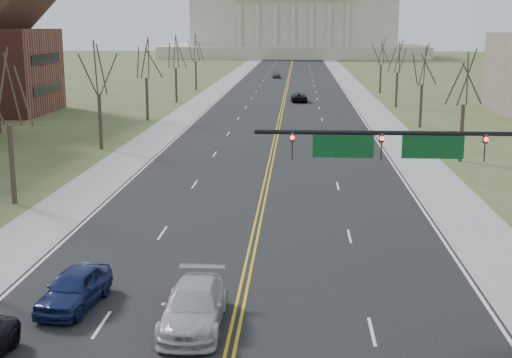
# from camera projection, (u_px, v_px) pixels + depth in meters

# --- Properties ---
(road) EXTENTS (20.00, 380.00, 0.01)m
(road) POSITION_uv_depth(u_px,v_px,m) (286.00, 90.00, 123.79)
(road) COLOR black
(road) RESTS_ON ground
(sidewalk_left) EXTENTS (4.00, 380.00, 0.03)m
(sidewalk_left) POSITION_uv_depth(u_px,v_px,m) (218.00, 89.00, 124.49)
(sidewalk_left) COLOR gray
(sidewalk_left) RESTS_ON ground
(sidewalk_right) EXTENTS (4.00, 380.00, 0.03)m
(sidewalk_right) POSITION_uv_depth(u_px,v_px,m) (356.00, 90.00, 123.08)
(sidewalk_right) COLOR gray
(sidewalk_right) RESTS_ON ground
(center_line) EXTENTS (0.42, 380.00, 0.01)m
(center_line) POSITION_uv_depth(u_px,v_px,m) (286.00, 89.00, 123.78)
(center_line) COLOR gold
(center_line) RESTS_ON road
(edge_line_left) EXTENTS (0.15, 380.00, 0.01)m
(edge_line_left) POSITION_uv_depth(u_px,v_px,m) (230.00, 89.00, 124.36)
(edge_line_left) COLOR silver
(edge_line_left) RESTS_ON road
(edge_line_right) EXTENTS (0.15, 380.00, 0.01)m
(edge_line_right) POSITION_uv_depth(u_px,v_px,m) (343.00, 90.00, 123.21)
(edge_line_right) COLOR silver
(edge_line_right) RESTS_ON road
(capitol) EXTENTS (90.00, 60.00, 50.00)m
(capitol) POSITION_uv_depth(u_px,v_px,m) (294.00, 16.00, 257.30)
(capitol) COLOR beige
(capitol) RESTS_ON ground
(signal_mast) EXTENTS (12.12, 0.44, 7.20)m
(signal_mast) POSITION_uv_depth(u_px,v_px,m) (431.00, 159.00, 27.98)
(signal_mast) COLOR black
(signal_mast) RESTS_ON ground
(tree_l_0) EXTENTS (3.96, 3.96, 9.00)m
(tree_l_0) POSITION_uv_depth(u_px,v_px,m) (7.00, 92.00, 43.23)
(tree_l_0) COLOR #33281E
(tree_l_0) RESTS_ON ground
(tree_r_1) EXTENTS (3.74, 3.74, 8.50)m
(tree_r_1) POSITION_uv_depth(u_px,v_px,m) (465.00, 81.00, 57.09)
(tree_r_1) COLOR #33281E
(tree_r_1) RESTS_ON ground
(tree_l_1) EXTENTS (3.96, 3.96, 9.00)m
(tree_l_1) POSITION_uv_depth(u_px,v_px,m) (98.00, 72.00, 62.74)
(tree_l_1) COLOR #33281E
(tree_l_1) RESTS_ON ground
(tree_r_2) EXTENTS (3.74, 3.74, 8.50)m
(tree_r_2) POSITION_uv_depth(u_px,v_px,m) (423.00, 67.00, 76.61)
(tree_r_2) COLOR #33281E
(tree_r_2) RESTS_ON ground
(tree_l_2) EXTENTS (3.96, 3.96, 9.00)m
(tree_l_2) POSITION_uv_depth(u_px,v_px,m) (146.00, 61.00, 82.26)
(tree_l_2) COLOR #33281E
(tree_l_2) RESTS_ON ground
(tree_r_3) EXTENTS (3.74, 3.74, 8.50)m
(tree_r_3) POSITION_uv_depth(u_px,v_px,m) (398.00, 58.00, 96.12)
(tree_r_3) COLOR #33281E
(tree_r_3) RESTS_ON ground
(tree_l_3) EXTENTS (3.96, 3.96, 9.00)m
(tree_l_3) POSITION_uv_depth(u_px,v_px,m) (175.00, 54.00, 101.77)
(tree_l_3) COLOR #33281E
(tree_l_3) RESTS_ON ground
(tree_r_4) EXTENTS (3.74, 3.74, 8.50)m
(tree_r_4) POSITION_uv_depth(u_px,v_px,m) (381.00, 53.00, 115.64)
(tree_r_4) COLOR #33281E
(tree_r_4) RESTS_ON ground
(tree_l_4) EXTENTS (3.96, 3.96, 9.00)m
(tree_l_4) POSITION_uv_depth(u_px,v_px,m) (195.00, 49.00, 121.29)
(tree_l_4) COLOR #33281E
(tree_l_4) RESTS_ON ground
(car_sb_inner_second) EXTENTS (2.24, 5.40, 1.56)m
(car_sb_inner_second) POSITION_uv_depth(u_px,v_px,m) (194.00, 306.00, 26.21)
(car_sb_inner_second) COLOR #B6B6B6
(car_sb_inner_second) RESTS_ON road
(car_sb_outer_second) EXTENTS (2.33, 4.63, 1.51)m
(car_sb_outer_second) POSITION_uv_depth(u_px,v_px,m) (74.00, 288.00, 28.09)
(car_sb_outer_second) COLOR navy
(car_sb_outer_second) RESTS_ON road
(car_far_nb) EXTENTS (2.53, 4.95, 1.34)m
(car_far_nb) POSITION_uv_depth(u_px,v_px,m) (299.00, 97.00, 103.74)
(car_far_nb) COLOR black
(car_far_nb) RESTS_ON road
(car_far_sb) EXTENTS (2.09, 4.33, 1.42)m
(car_far_sb) POSITION_uv_depth(u_px,v_px,m) (276.00, 75.00, 150.86)
(car_far_sb) COLOR #56595F
(car_far_sb) RESTS_ON road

